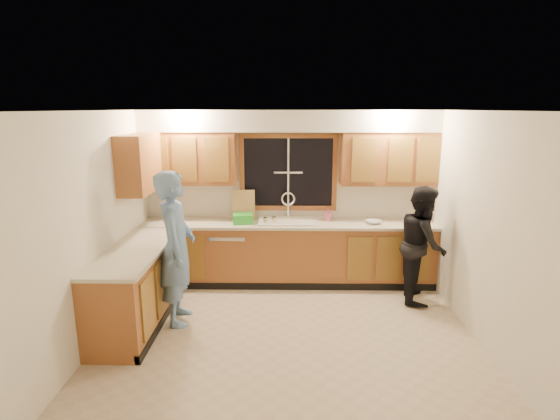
{
  "coord_description": "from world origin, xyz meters",
  "views": [
    {
      "loc": [
        -0.03,
        -4.5,
        2.52
      ],
      "look_at": [
        -0.1,
        0.65,
        1.32
      ],
      "focal_mm": 28.0,
      "sensor_mm": 36.0,
      "label": 1
    }
  ],
  "objects_px": {
    "dishwasher": "(230,255)",
    "knife_block": "(170,212)",
    "bowl": "(374,222)",
    "dish_crate": "(243,218)",
    "soap_bottle": "(328,214)",
    "woman": "(422,244)",
    "sink": "(288,226)",
    "man": "(176,248)",
    "stove": "(120,307)"
  },
  "relations": [
    {
      "from": "dish_crate",
      "to": "soap_bottle",
      "type": "xyz_separation_m",
      "value": [
        1.24,
        0.17,
        0.02
      ]
    },
    {
      "from": "sink",
      "to": "bowl",
      "type": "distance_m",
      "value": 1.22
    },
    {
      "from": "knife_block",
      "to": "man",
      "type": "bearing_deg",
      "value": -112.13
    },
    {
      "from": "sink",
      "to": "bowl",
      "type": "height_order",
      "value": "sink"
    },
    {
      "from": "bowl",
      "to": "knife_block",
      "type": "bearing_deg",
      "value": 175.3
    },
    {
      "from": "soap_bottle",
      "to": "knife_block",
      "type": "bearing_deg",
      "value": 178.95
    },
    {
      "from": "sink",
      "to": "soap_bottle",
      "type": "height_order",
      "value": "sink"
    },
    {
      "from": "sink",
      "to": "man",
      "type": "height_order",
      "value": "man"
    },
    {
      "from": "knife_block",
      "to": "dish_crate",
      "type": "distance_m",
      "value": 1.11
    },
    {
      "from": "knife_block",
      "to": "dishwasher",
      "type": "bearing_deg",
      "value": -50.28
    },
    {
      "from": "knife_block",
      "to": "dish_crate",
      "type": "xyz_separation_m",
      "value": [
        1.09,
        -0.21,
        -0.05
      ]
    },
    {
      "from": "knife_block",
      "to": "dish_crate",
      "type": "relative_size",
      "value": 0.79
    },
    {
      "from": "man",
      "to": "soap_bottle",
      "type": "xyz_separation_m",
      "value": [
        1.9,
        1.35,
        0.09
      ]
    },
    {
      "from": "dishwasher",
      "to": "knife_block",
      "type": "xyz_separation_m",
      "value": [
        -0.89,
        0.18,
        0.62
      ]
    },
    {
      "from": "soap_bottle",
      "to": "sink",
      "type": "bearing_deg",
      "value": -168.49
    },
    {
      "from": "dishwasher",
      "to": "knife_block",
      "type": "height_order",
      "value": "knife_block"
    },
    {
      "from": "knife_block",
      "to": "stove",
      "type": "bearing_deg",
      "value": -130.71
    },
    {
      "from": "dishwasher",
      "to": "dish_crate",
      "type": "bearing_deg",
      "value": -10.86
    },
    {
      "from": "sink",
      "to": "dish_crate",
      "type": "bearing_deg",
      "value": -175.41
    },
    {
      "from": "stove",
      "to": "woman",
      "type": "xyz_separation_m",
      "value": [
        3.57,
        1.25,
        0.33
      ]
    },
    {
      "from": "dishwasher",
      "to": "sink",
      "type": "bearing_deg",
      "value": 0.99
    },
    {
      "from": "woman",
      "to": "knife_block",
      "type": "relative_size",
      "value": 7.03
    },
    {
      "from": "woman",
      "to": "sink",
      "type": "bearing_deg",
      "value": 82.68
    },
    {
      "from": "man",
      "to": "knife_block",
      "type": "xyz_separation_m",
      "value": [
        -0.43,
        1.39,
        0.11
      ]
    },
    {
      "from": "stove",
      "to": "knife_block",
      "type": "distance_m",
      "value": 2.07
    },
    {
      "from": "stove",
      "to": "knife_block",
      "type": "bearing_deg",
      "value": 88.41
    },
    {
      "from": "stove",
      "to": "bowl",
      "type": "bearing_deg",
      "value": 30.0
    },
    {
      "from": "man",
      "to": "bowl",
      "type": "bearing_deg",
      "value": -72.93
    },
    {
      "from": "dishwasher",
      "to": "bowl",
      "type": "relative_size",
      "value": 3.93
    },
    {
      "from": "dish_crate",
      "to": "bowl",
      "type": "relative_size",
      "value": 1.35
    },
    {
      "from": "man",
      "to": "dish_crate",
      "type": "height_order",
      "value": "man"
    },
    {
      "from": "dishwasher",
      "to": "dish_crate",
      "type": "height_order",
      "value": "dish_crate"
    },
    {
      "from": "stove",
      "to": "soap_bottle",
      "type": "relative_size",
      "value": 5.06
    },
    {
      "from": "sink",
      "to": "stove",
      "type": "height_order",
      "value": "sink"
    },
    {
      "from": "stove",
      "to": "bowl",
      "type": "distance_m",
      "value": 3.52
    },
    {
      "from": "dishwasher",
      "to": "knife_block",
      "type": "distance_m",
      "value": 1.1
    },
    {
      "from": "knife_block",
      "to": "soap_bottle",
      "type": "relative_size",
      "value": 1.24
    },
    {
      "from": "sink",
      "to": "man",
      "type": "xyz_separation_m",
      "value": [
        -1.32,
        -1.23,
        0.05
      ]
    },
    {
      "from": "knife_block",
      "to": "dish_crate",
      "type": "bearing_deg",
      "value": -50.23
    },
    {
      "from": "dishwasher",
      "to": "dish_crate",
      "type": "distance_m",
      "value": 0.61
    },
    {
      "from": "stove",
      "to": "man",
      "type": "xyz_separation_m",
      "value": [
        0.48,
        0.6,
        0.47
      ]
    },
    {
      "from": "man",
      "to": "bowl",
      "type": "xyz_separation_m",
      "value": [
        2.54,
        1.15,
        0.03
      ]
    },
    {
      "from": "bowl",
      "to": "sink",
      "type": "bearing_deg",
      "value": 176.16
    },
    {
      "from": "sink",
      "to": "knife_block",
      "type": "height_order",
      "value": "sink"
    },
    {
      "from": "sink",
      "to": "dishwasher",
      "type": "xyz_separation_m",
      "value": [
        -0.85,
        -0.01,
        -0.45
      ]
    },
    {
      "from": "sink",
      "to": "knife_block",
      "type": "bearing_deg",
      "value": 174.7
    },
    {
      "from": "dish_crate",
      "to": "bowl",
      "type": "xyz_separation_m",
      "value": [
        1.87,
        -0.03,
        -0.04
      ]
    },
    {
      "from": "sink",
      "to": "stove",
      "type": "xyz_separation_m",
      "value": [
        -1.8,
        -1.82,
        -0.41
      ]
    },
    {
      "from": "man",
      "to": "woman",
      "type": "xyz_separation_m",
      "value": [
        3.09,
        0.66,
        -0.14
      ]
    },
    {
      "from": "soap_bottle",
      "to": "dish_crate",
      "type": "bearing_deg",
      "value": -172.11
    }
  ]
}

